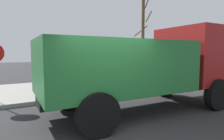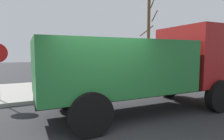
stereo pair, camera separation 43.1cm
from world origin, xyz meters
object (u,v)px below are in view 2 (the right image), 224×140
object	(u,v)px
fire_hydrant	(62,82)
bare_tree	(149,38)
loose_tire	(66,80)
dump_truck_green	(147,64)

from	to	relation	value
fire_hydrant	bare_tree	bearing A→B (deg)	15.98
fire_hydrant	loose_tire	bearing A→B (deg)	-85.40
loose_tire	dump_truck_green	size ratio (longest dim) A/B	0.17
fire_hydrant	loose_tire	distance (m)	0.58
loose_tire	dump_truck_green	xyz separation A→B (m)	(2.09, -3.33, 0.84)
dump_truck_green	bare_tree	world-z (taller)	bare_tree
fire_hydrant	bare_tree	world-z (taller)	bare_tree
bare_tree	fire_hydrant	bearing A→B (deg)	-164.02
fire_hydrant	dump_truck_green	bearing A→B (deg)	-61.12
bare_tree	loose_tire	bearing A→B (deg)	-159.60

